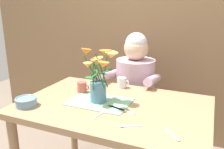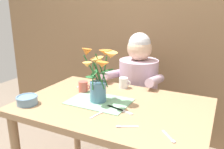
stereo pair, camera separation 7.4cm
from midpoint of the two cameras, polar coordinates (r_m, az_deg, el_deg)
wood_panel_backdrop at (r=2.40m, az=12.61°, el=13.57°), size 4.00×0.10×2.50m
dining_table at (r=1.57m, az=1.58°, el=-10.38°), size 1.20×0.80×0.74m
seated_person at (r=2.14m, az=7.24°, el=-5.34°), size 0.45×0.47×1.14m
striped_placemat at (r=1.56m, az=-1.75°, el=-6.54°), size 0.40×0.28×0.00m
flower_vase at (r=1.50m, az=-1.83°, el=-0.42°), size 0.28×0.23×0.35m
ceramic_bowl at (r=1.59m, az=-18.65°, el=-5.85°), size 0.14×0.14×0.06m
dinner_knife at (r=1.44m, az=3.34°, el=-8.56°), size 0.19×0.06×0.00m
coffee_cup at (r=1.73m, az=-5.73°, el=-2.97°), size 0.09×0.07×0.08m
ceramic_mug at (r=1.81m, az=4.02°, el=-2.03°), size 0.09×0.07×0.08m
spoon_0 at (r=1.19m, az=15.79°, el=-14.70°), size 0.09×0.10×0.01m
spoon_1 at (r=1.59m, az=3.24°, el=-6.01°), size 0.12×0.03×0.01m
spoon_2 at (r=1.26m, az=4.55°, el=-12.46°), size 0.11×0.07×0.01m
spoon_3 at (r=1.89m, az=-6.33°, el=-2.41°), size 0.03×0.12×0.01m
spoon_4 at (r=1.39m, az=-1.64°, el=-9.41°), size 0.03×0.12×0.01m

